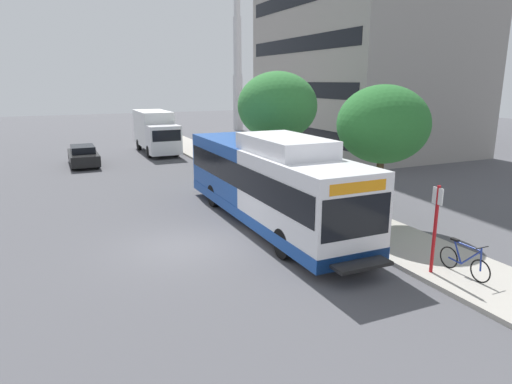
# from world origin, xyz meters

# --- Properties ---
(ground_plane) EXTENTS (120.00, 120.00, 0.00)m
(ground_plane) POSITION_xyz_m (0.00, 8.00, 0.00)
(ground_plane) COLOR #4C4C51
(sidewalk_curb) EXTENTS (3.00, 56.00, 0.14)m
(sidewalk_curb) POSITION_xyz_m (7.00, 6.00, 0.07)
(sidewalk_curb) COLOR #A8A399
(sidewalk_curb) RESTS_ON ground
(transit_bus) EXTENTS (2.58, 12.25, 3.65)m
(transit_bus) POSITION_xyz_m (3.86, 1.17, 1.70)
(transit_bus) COLOR white
(transit_bus) RESTS_ON ground
(bus_stop_sign_pole) EXTENTS (0.10, 0.36, 2.60)m
(bus_stop_sign_pole) POSITION_xyz_m (6.00, -5.37, 1.65)
(bus_stop_sign_pole) COLOR red
(bus_stop_sign_pole) RESTS_ON sidewalk_curb
(bicycle_parked) EXTENTS (0.52, 1.76, 1.02)m
(bicycle_parked) POSITION_xyz_m (6.69, -5.91, 0.56)
(bicycle_parked) COLOR black
(bicycle_parked) RESTS_ON sidewalk_curb
(street_tree_near_stop) EXTENTS (3.50, 3.50, 5.33)m
(street_tree_near_stop) POSITION_xyz_m (7.78, -0.74, 3.97)
(street_tree_near_stop) COLOR #4C3823
(street_tree_near_stop) RESTS_ON sidewalk_curb
(street_tree_mid_block) EXTENTS (4.45, 4.45, 5.98)m
(street_tree_mid_block) POSITION_xyz_m (7.93, 8.34, 4.22)
(street_tree_mid_block) COLOR #4C3823
(street_tree_mid_block) RESTS_ON sidewalk_curb
(parked_car_far_lane) EXTENTS (1.80, 4.50, 1.33)m
(parked_car_far_lane) POSITION_xyz_m (-1.90, 17.87, 0.66)
(parked_car_far_lane) COLOR black
(parked_car_far_lane) RESTS_ON ground
(box_truck_background) EXTENTS (2.32, 7.01, 3.25)m
(box_truck_background) POSITION_xyz_m (3.81, 21.28, 1.74)
(box_truck_background) COLOR silver
(box_truck_background) RESTS_ON ground
(lattice_comm_tower) EXTENTS (1.10, 1.10, 27.21)m
(lattice_comm_tower) POSITION_xyz_m (16.09, 34.09, 9.00)
(lattice_comm_tower) COLOR #B7B7BC
(lattice_comm_tower) RESTS_ON ground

